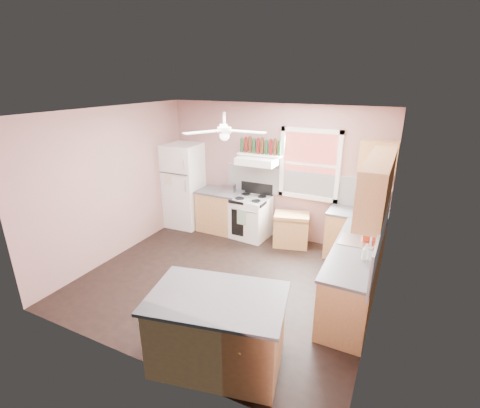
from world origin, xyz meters
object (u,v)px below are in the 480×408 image
at_px(refrigerator, 183,185).
at_px(cart, 291,230).
at_px(stove, 251,217).
at_px(toaster, 228,188).
at_px(island, 218,331).

relative_size(refrigerator, cart, 2.76).
xyz_separation_m(stove, cart, (0.88, -0.01, -0.10)).
bearing_deg(toaster, cart, -7.71).
height_order(toaster, island, toaster).
distance_m(refrigerator, toaster, 1.10).
bearing_deg(island, cart, 81.38).
relative_size(toaster, island, 0.20).
xyz_separation_m(refrigerator, island, (2.70, -3.24, -0.49)).
distance_m(refrigerator, island, 4.25).
bearing_deg(stove, island, -66.49).
bearing_deg(refrigerator, stove, -1.86).
relative_size(toaster, stove, 0.33).
bearing_deg(cart, island, -101.38).
relative_size(stove, island, 0.61).
xyz_separation_m(cart, island, (0.20, -3.28, 0.10)).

